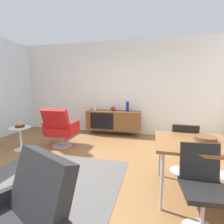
# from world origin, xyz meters

# --- Properties ---
(ground_plane) EXTENTS (8.32, 8.32, 0.00)m
(ground_plane) POSITION_xyz_m (0.00, 0.00, 0.00)
(ground_plane) COLOR olive
(wall_back) EXTENTS (6.80, 0.12, 2.80)m
(wall_back) POSITION_xyz_m (0.00, 2.60, 1.40)
(wall_back) COLOR white
(wall_back) RESTS_ON ground_plane
(sideboard) EXTENTS (1.60, 0.45, 0.72)m
(sideboard) POSITION_xyz_m (-0.12, 2.30, 0.44)
(sideboard) COLOR brown
(sideboard) RESTS_ON ground_plane
(vase_cobalt) EXTENTS (0.08, 0.08, 0.29)m
(vase_cobalt) POSITION_xyz_m (0.30, 2.30, 0.86)
(vase_cobalt) COLOR navy
(vase_cobalt) RESTS_ON sideboard
(vase_sculptural_dark) EXTENTS (0.12, 0.12, 0.27)m
(vase_sculptural_dark) POSITION_xyz_m (-0.71, 2.30, 0.81)
(vase_sculptural_dark) COLOR beige
(vase_sculptural_dark) RESTS_ON sideboard
(vase_ceramic_small) EXTENTS (0.15, 0.15, 0.14)m
(vase_ceramic_small) POSITION_xyz_m (-0.13, 2.30, 0.79)
(vase_ceramic_small) COLOR maroon
(vase_ceramic_small) RESTS_ON sideboard
(dining_table) EXTENTS (1.60, 0.90, 0.74)m
(dining_table) POSITION_xyz_m (1.87, -0.23, 0.70)
(dining_table) COLOR brown
(dining_table) RESTS_ON ground_plane
(wooden_bowl_on_table) EXTENTS (0.26, 0.26, 0.06)m
(wooden_bowl_on_table) POSITION_xyz_m (1.69, -0.19, 0.77)
(wooden_bowl_on_table) COLOR brown
(wooden_bowl_on_table) RESTS_ON dining_table
(dining_chair_front_left) EXTENTS (0.43, 0.45, 0.86)m
(dining_chair_front_left) POSITION_xyz_m (1.51, -0.79, 0.47)
(dining_chair_front_left) COLOR black
(dining_chair_front_left) RESTS_ON ground_plane
(dining_chair_back_left) EXTENTS (0.41, 0.44, 0.86)m
(dining_chair_back_left) POSITION_xyz_m (1.52, 0.33, 0.47)
(dining_chair_back_left) COLOR black
(dining_chair_back_left) RESTS_ON ground_plane
(lounge_chair_red) EXTENTS (0.73, 0.66, 0.95)m
(lounge_chair_red) POSITION_xyz_m (-1.12, 0.98, 0.47)
(lounge_chair_red) COLOR red
(lounge_chair_red) RESTS_ON ground_plane
(side_table_round) EXTENTS (0.44, 0.44, 0.52)m
(side_table_round) POSITION_xyz_m (-1.90, 0.60, 0.32)
(side_table_round) COLOR white
(side_table_round) RESTS_ON ground_plane
(fruit_bowl) EXTENTS (0.20, 0.20, 0.11)m
(fruit_bowl) POSITION_xyz_m (-1.90, 0.60, 0.56)
(fruit_bowl) COLOR #262628
(fruit_bowl) RESTS_ON side_table_round
(area_rug) EXTENTS (2.20, 1.70, 0.01)m
(area_rug) POSITION_xyz_m (-0.49, -0.33, 0.00)
(area_rug) COLOR #595654
(area_rug) RESTS_ON ground_plane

